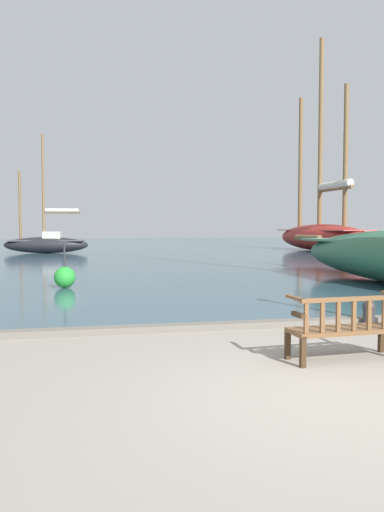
{
  "coord_description": "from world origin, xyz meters",
  "views": [
    {
      "loc": [
        -2.61,
        -4.92,
        1.85
      ],
      "look_at": [
        0.44,
        10.0,
        1.0
      ],
      "focal_mm": 35.0,
      "sensor_mm": 36.0,
      "label": 1
    }
  ],
  "objects_px": {
    "mooring_bollard": "(369,312)",
    "sailboat_far_port": "(321,232)",
    "park_bench": "(346,327)",
    "sailboat_mid_starboard": "(46,242)",
    "channel_buoy": "(65,277)"
  },
  "relations": [
    {
      "from": "sailboat_far_port",
      "to": "channel_buoy",
      "type": "bearing_deg",
      "value": -131.39
    },
    {
      "from": "sailboat_mid_starboard",
      "to": "channel_buoy",
      "type": "xyz_separation_m",
      "value": [
        2.3,
        -21.57,
        -0.43
      ]
    },
    {
      "from": "mooring_bollard",
      "to": "channel_buoy",
      "type": "distance_m",
      "value": 8.92
    },
    {
      "from": "channel_buoy",
      "to": "sailboat_mid_starboard",
      "type": "bearing_deg",
      "value": 96.08
    },
    {
      "from": "park_bench",
      "to": "sailboat_far_port",
      "type": "height_order",
      "value": "sailboat_far_port"
    },
    {
      "from": "park_bench",
      "to": "mooring_bollard",
      "type": "xyz_separation_m",
      "value": [
        1.67,
        2.18,
        -0.2
      ]
    },
    {
      "from": "sailboat_far_port",
      "to": "park_bench",
      "type": "bearing_deg",
      "value": -115.49
    },
    {
      "from": "channel_buoy",
      "to": "mooring_bollard",
      "type": "bearing_deg",
      "value": -48.37
    },
    {
      "from": "park_bench",
      "to": "mooring_bollard",
      "type": "height_order",
      "value": "park_bench"
    },
    {
      "from": "mooring_bollard",
      "to": "channel_buoy",
      "type": "relative_size",
      "value": 0.37
    },
    {
      "from": "sailboat_far_port",
      "to": "mooring_bollard",
      "type": "distance_m",
      "value": 30.33
    },
    {
      "from": "park_bench",
      "to": "channel_buoy",
      "type": "relative_size",
      "value": 1.22
    },
    {
      "from": "sailboat_far_port",
      "to": "sailboat_mid_starboard",
      "type": "relative_size",
      "value": 1.96
    },
    {
      "from": "sailboat_far_port",
      "to": "sailboat_mid_starboard",
      "type": "xyz_separation_m",
      "value": [
        -20.74,
        0.64,
        -0.68
      ]
    },
    {
      "from": "mooring_bollard",
      "to": "sailboat_far_port",
      "type": "bearing_deg",
      "value": 65.59
    }
  ]
}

